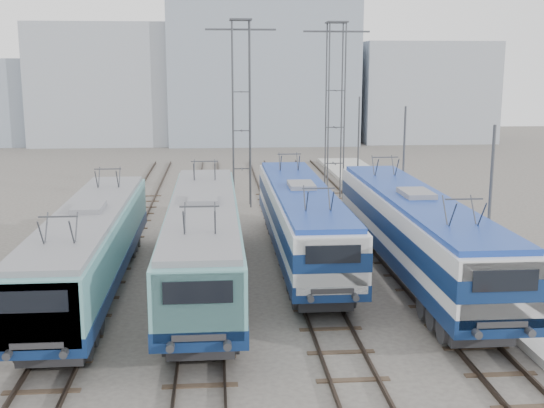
{
  "coord_description": "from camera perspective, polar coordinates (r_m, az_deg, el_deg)",
  "views": [
    {
      "loc": [
        -1.68,
        -22.42,
        9.11
      ],
      "look_at": [
        0.75,
        7.0,
        3.13
      ],
      "focal_mm": 45.0,
      "sensor_mm": 36.0,
      "label": 1
    }
  ],
  "objects": [
    {
      "name": "locomotive_far_left",
      "position": [
        28.05,
        -15.01,
        -3.31
      ],
      "size": [
        2.73,
        17.25,
        3.25
      ],
      "color": "#0D204A",
      "rests_on": "ground"
    },
    {
      "name": "ground",
      "position": [
        24.26,
        -0.42,
        -10.62
      ],
      "size": [
        160.0,
        160.0,
        0.0
      ],
      "primitive_type": "plane",
      "color": "#514C47"
    },
    {
      "name": "platform",
      "position": [
        33.86,
        16.04,
        -4.36
      ],
      "size": [
        4.0,
        70.0,
        0.3
      ],
      "primitive_type": "cube",
      "color": "#9E9E99",
      "rests_on": "ground"
    },
    {
      "name": "mast_rear",
      "position": [
        49.81,
        7.24,
        4.88
      ],
      "size": [
        0.12,
        0.12,
        7.0
      ],
      "primitive_type": "cylinder",
      "color": "#3F4247",
      "rests_on": "ground"
    },
    {
      "name": "building_west",
      "position": [
        85.34,
        -13.22,
        9.73
      ],
      "size": [
        18.0,
        12.0,
        14.0
      ],
      "primitive_type": "cube",
      "color": "#9AA2AC",
      "rests_on": "ground"
    },
    {
      "name": "locomotive_center_right",
      "position": [
        31.81,
        2.48,
        -1.02
      ],
      "size": [
        2.78,
        17.6,
        3.31
      ],
      "color": "#0D204A",
      "rests_on": "ground"
    },
    {
      "name": "locomotive_far_right",
      "position": [
        29.58,
        11.97,
        -2.04
      ],
      "size": [
        2.9,
        18.34,
        3.45
      ],
      "color": "#0D204A",
      "rests_on": "ground"
    },
    {
      "name": "catenary_tower_west",
      "position": [
        44.52,
        -2.58,
        8.25
      ],
      "size": [
        4.5,
        1.2,
        12.0
      ],
      "color": "#3F4247",
      "rests_on": "ground"
    },
    {
      "name": "locomotive_center_left",
      "position": [
        28.02,
        -5.76,
        -2.77
      ],
      "size": [
        2.87,
        18.11,
        3.41
      ],
      "color": "#0D204A",
      "rests_on": "ground"
    },
    {
      "name": "mast_mid",
      "position": [
        38.26,
        10.93,
        2.8
      ],
      "size": [
        0.12,
        0.12,
        7.0
      ],
      "primitive_type": "cylinder",
      "color": "#3F4247",
      "rests_on": "ground"
    },
    {
      "name": "mast_front",
      "position": [
        27.08,
        17.7,
        -1.06
      ],
      "size": [
        0.12,
        0.12,
        7.0
      ],
      "primitive_type": "cylinder",
      "color": "#3F4247",
      "rests_on": "ground"
    },
    {
      "name": "catenary_tower_east",
      "position": [
        47.2,
        5.32,
        8.4
      ],
      "size": [
        4.5,
        1.2,
        12.0
      ],
      "color": "#3F4247",
      "rests_on": "ground"
    },
    {
      "name": "building_center",
      "position": [
        84.61,
        -0.89,
        11.36
      ],
      "size": [
        22.0,
        14.0,
        18.0
      ],
      "primitive_type": "cube",
      "color": "#8693A3",
      "rests_on": "ground"
    },
    {
      "name": "building_east",
      "position": [
        88.29,
        12.35,
        9.16
      ],
      "size": [
        16.0,
        12.0,
        12.0
      ],
      "primitive_type": "cube",
      "color": "#9AA2AC",
      "rests_on": "ground"
    }
  ]
}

